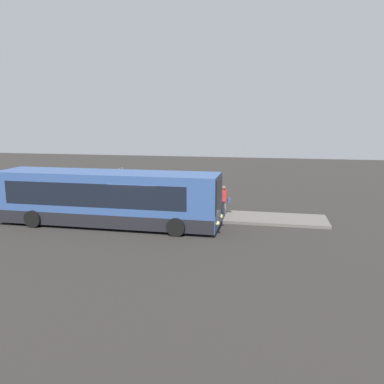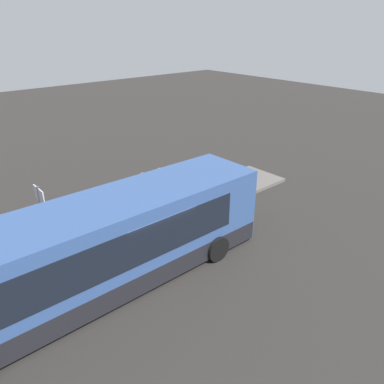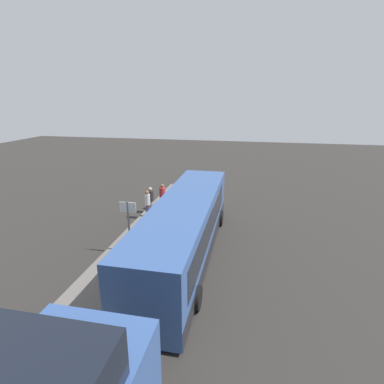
{
  "view_description": "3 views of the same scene",
  "coord_description": "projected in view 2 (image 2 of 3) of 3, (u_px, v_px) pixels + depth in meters",
  "views": [
    {
      "loc": [
        6.6,
        -18.34,
        5.61
      ],
      "look_at": [
        2.7,
        0.72,
        1.89
      ],
      "focal_mm": 35.0,
      "sensor_mm": 36.0,
      "label": 1
    },
    {
      "loc": [
        -5.69,
        -9.02,
        7.84
      ],
      "look_at": [
        2.7,
        0.72,
        1.89
      ],
      "focal_mm": 35.0,
      "sensor_mm": 36.0,
      "label": 2
    },
    {
      "loc": [
        -14.76,
        -2.83,
        7.52
      ],
      "look_at": [
        2.7,
        0.72,
        1.89
      ],
      "focal_mm": 28.0,
      "sensor_mm": 36.0,
      "label": 3
    }
  ],
  "objects": [
    {
      "name": "bus_lead",
      "position": [
        89.0,
        254.0,
        11.22
      ],
      "size": [
        12.23,
        2.81,
        2.92
      ],
      "color": "#33518C",
      "rests_on": "ground"
    },
    {
      "name": "passenger_waiting",
      "position": [
        160.0,
        184.0,
        16.96
      ],
      "size": [
        0.59,
        0.59,
        1.66
      ],
      "rotation": [
        0.0,
        0.0,
        -2.21
      ],
      "color": "gray",
      "rests_on": "platform"
    },
    {
      "name": "passenger_boarding",
      "position": [
        143.0,
        189.0,
        16.22
      ],
      "size": [
        0.38,
        0.38,
        1.76
      ],
      "rotation": [
        0.0,
        0.0,
        -1.69
      ],
      "color": "#4C476B",
      "rests_on": "platform"
    },
    {
      "name": "suitcase",
      "position": [
        159.0,
        201.0,
        16.51
      ],
      "size": [
        0.43,
        0.21,
        0.97
      ],
      "color": "#334C7F",
      "rests_on": "platform"
    },
    {
      "name": "sign_post",
      "position": [
        42.0,
        211.0,
        12.75
      ],
      "size": [
        0.1,
        0.83,
        2.64
      ],
      "color": "#4C4C51",
      "rests_on": "platform"
    },
    {
      "name": "platform",
      "position": [
        105.0,
        235.0,
        14.8
      ],
      "size": [
        20.0,
        2.55,
        0.16
      ],
      "color": "#605B56",
      "rests_on": "ground"
    },
    {
      "name": "passenger_with_bags",
      "position": [
        182.0,
        183.0,
        17.0
      ],
      "size": [
        0.66,
        0.51,
        1.71
      ],
      "rotation": [
        0.0,
        0.0,
        -1.35
      ],
      "color": "gray",
      "rests_on": "platform"
    },
    {
      "name": "ground",
      "position": [
        146.0,
        270.0,
        12.86
      ],
      "size": [
        80.0,
        80.0,
        0.0
      ],
      "primitive_type": "plane",
      "color": "#2B2826"
    }
  ]
}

